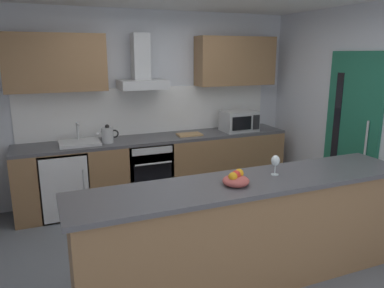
{
  "coord_description": "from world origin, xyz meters",
  "views": [
    {
      "loc": [
        -1.5,
        -3.19,
        2.02
      ],
      "look_at": [
        0.03,
        0.47,
        1.05
      ],
      "focal_mm": 34.71,
      "sensor_mm": 36.0,
      "label": 1
    }
  ],
  "objects_px": {
    "range_hood": "(142,72)",
    "chopping_board": "(189,134)",
    "kettle": "(108,135)",
    "wine_glass": "(275,161)",
    "sink": "(79,142)",
    "fruit_bowl": "(236,180)",
    "microwave": "(239,121)",
    "oven": "(147,170)",
    "refrigerator": "(64,183)"
  },
  "relations": [
    {
      "from": "chopping_board",
      "to": "range_hood",
      "type": "bearing_deg",
      "value": 166.15
    },
    {
      "from": "sink",
      "to": "kettle",
      "type": "relative_size",
      "value": 1.73
    },
    {
      "from": "sink",
      "to": "wine_glass",
      "type": "xyz_separation_m",
      "value": [
        1.44,
        -2.16,
        0.17
      ]
    },
    {
      "from": "microwave",
      "to": "sink",
      "type": "distance_m",
      "value": 2.29
    },
    {
      "from": "range_hood",
      "to": "chopping_board",
      "type": "bearing_deg",
      "value": -13.85
    },
    {
      "from": "kettle",
      "to": "sink",
      "type": "bearing_deg",
      "value": 172.75
    },
    {
      "from": "range_hood",
      "to": "fruit_bowl",
      "type": "xyz_separation_m",
      "value": [
        0.12,
        -2.38,
        -0.76
      ]
    },
    {
      "from": "refrigerator",
      "to": "kettle",
      "type": "height_order",
      "value": "kettle"
    },
    {
      "from": "microwave",
      "to": "range_hood",
      "type": "distance_m",
      "value": 1.6
    },
    {
      "from": "microwave",
      "to": "wine_glass",
      "type": "relative_size",
      "value": 2.81
    },
    {
      "from": "sink",
      "to": "wine_glass",
      "type": "relative_size",
      "value": 2.81
    },
    {
      "from": "oven",
      "to": "refrigerator",
      "type": "height_order",
      "value": "oven"
    },
    {
      "from": "refrigerator",
      "to": "fruit_bowl",
      "type": "bearing_deg",
      "value": -61.48
    },
    {
      "from": "oven",
      "to": "refrigerator",
      "type": "bearing_deg",
      "value": -179.86
    },
    {
      "from": "sink",
      "to": "kettle",
      "type": "bearing_deg",
      "value": -7.25
    },
    {
      "from": "oven",
      "to": "microwave",
      "type": "bearing_deg",
      "value": -1.13
    },
    {
      "from": "wine_glass",
      "to": "fruit_bowl",
      "type": "height_order",
      "value": "wine_glass"
    },
    {
      "from": "refrigerator",
      "to": "range_hood",
      "type": "distance_m",
      "value": 1.75
    },
    {
      "from": "microwave",
      "to": "chopping_board",
      "type": "bearing_deg",
      "value": 179.7
    },
    {
      "from": "oven",
      "to": "microwave",
      "type": "relative_size",
      "value": 1.6
    },
    {
      "from": "wine_glass",
      "to": "chopping_board",
      "type": "height_order",
      "value": "wine_glass"
    },
    {
      "from": "kettle",
      "to": "fruit_bowl",
      "type": "distance_m",
      "value": 2.3
    },
    {
      "from": "kettle",
      "to": "wine_glass",
      "type": "bearing_deg",
      "value": -62.85
    },
    {
      "from": "refrigerator",
      "to": "kettle",
      "type": "xyz_separation_m",
      "value": [
        0.58,
        -0.03,
        0.58
      ]
    },
    {
      "from": "oven",
      "to": "chopping_board",
      "type": "xyz_separation_m",
      "value": [
        0.62,
        -0.02,
        0.45
      ]
    },
    {
      "from": "sink",
      "to": "fruit_bowl",
      "type": "xyz_separation_m",
      "value": [
        0.99,
        -2.26,
        0.1
      ]
    },
    {
      "from": "sink",
      "to": "fruit_bowl",
      "type": "height_order",
      "value": "sink"
    },
    {
      "from": "oven",
      "to": "kettle",
      "type": "relative_size",
      "value": 2.77
    },
    {
      "from": "oven",
      "to": "kettle",
      "type": "height_order",
      "value": "kettle"
    },
    {
      "from": "refrigerator",
      "to": "range_hood",
      "type": "height_order",
      "value": "range_hood"
    },
    {
      "from": "fruit_bowl",
      "to": "sink",
      "type": "bearing_deg",
      "value": 113.68
    },
    {
      "from": "wine_glass",
      "to": "chopping_board",
      "type": "xyz_separation_m",
      "value": [
        0.05,
        2.13,
        -0.19
      ]
    },
    {
      "from": "oven",
      "to": "kettle",
      "type": "xyz_separation_m",
      "value": [
        -0.52,
        -0.03,
        0.55
      ]
    },
    {
      "from": "fruit_bowl",
      "to": "range_hood",
      "type": "bearing_deg",
      "value": 92.93
    },
    {
      "from": "oven",
      "to": "kettle",
      "type": "bearing_deg",
      "value": -176.27
    },
    {
      "from": "fruit_bowl",
      "to": "kettle",
      "type": "bearing_deg",
      "value": 106.11
    },
    {
      "from": "microwave",
      "to": "kettle",
      "type": "relative_size",
      "value": 1.73
    },
    {
      "from": "sink",
      "to": "chopping_board",
      "type": "relative_size",
      "value": 1.47
    },
    {
      "from": "refrigerator",
      "to": "microwave",
      "type": "xyz_separation_m",
      "value": [
        2.51,
        -0.03,
        0.62
      ]
    },
    {
      "from": "sink",
      "to": "range_hood",
      "type": "height_order",
      "value": "range_hood"
    },
    {
      "from": "oven",
      "to": "fruit_bowl",
      "type": "distance_m",
      "value": 2.32
    },
    {
      "from": "refrigerator",
      "to": "wine_glass",
      "type": "bearing_deg",
      "value": -52.2
    },
    {
      "from": "oven",
      "to": "sink",
      "type": "height_order",
      "value": "sink"
    },
    {
      "from": "range_hood",
      "to": "microwave",
      "type": "bearing_deg",
      "value": -6.34
    },
    {
      "from": "wine_glass",
      "to": "refrigerator",
      "type": "bearing_deg",
      "value": 127.8
    },
    {
      "from": "microwave",
      "to": "kettle",
      "type": "bearing_deg",
      "value": -179.83
    },
    {
      "from": "oven",
      "to": "microwave",
      "type": "xyz_separation_m",
      "value": [
        1.42,
        -0.03,
        0.59
      ]
    },
    {
      "from": "wine_glass",
      "to": "oven",
      "type": "bearing_deg",
      "value": 104.8
    },
    {
      "from": "refrigerator",
      "to": "chopping_board",
      "type": "xyz_separation_m",
      "value": [
        1.72,
        -0.02,
        0.49
      ]
    },
    {
      "from": "range_hood",
      "to": "chopping_board",
      "type": "xyz_separation_m",
      "value": [
        0.62,
        -0.15,
        -0.88
      ]
    }
  ]
}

